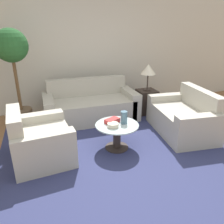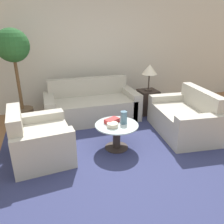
# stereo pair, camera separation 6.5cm
# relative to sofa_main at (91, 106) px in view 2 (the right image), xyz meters

# --- Properties ---
(ground_plane) EXTENTS (14.00, 14.00, 0.00)m
(ground_plane) POSITION_rel_sofa_main_xyz_m (0.10, -1.94, -0.28)
(ground_plane) COLOR #8E603D
(wall_back) EXTENTS (10.00, 0.06, 2.60)m
(wall_back) POSITION_rel_sofa_main_xyz_m (0.10, 0.81, 1.02)
(wall_back) COLOR beige
(wall_back) RESTS_ON ground_plane
(rug) EXTENTS (3.68, 3.59, 0.01)m
(rug) POSITION_rel_sofa_main_xyz_m (0.11, -1.37, -0.28)
(rug) COLOR navy
(rug) RESTS_ON ground_plane
(sofa_main) EXTENTS (1.94, 0.90, 0.84)m
(sofa_main) POSITION_rel_sofa_main_xyz_m (0.00, 0.00, 0.00)
(sofa_main) COLOR #B2AD9E
(sofa_main) RESTS_ON ground_plane
(armchair) EXTENTS (0.91, 1.05, 0.81)m
(armchair) POSITION_rel_sofa_main_xyz_m (-1.11, -1.29, -0.00)
(armchair) COLOR #B2AD9E
(armchair) RESTS_ON ground_plane
(loveseat) EXTENTS (1.00, 1.45, 0.83)m
(loveseat) POSITION_rel_sofa_main_xyz_m (1.52, -1.22, -0.00)
(loveseat) COLOR #B2AD9E
(loveseat) RESTS_ON ground_plane
(coffee_table) EXTENTS (0.70, 0.70, 0.43)m
(coffee_table) POSITION_rel_sofa_main_xyz_m (0.11, -1.37, -0.01)
(coffee_table) COLOR #332823
(coffee_table) RESTS_ON ground_plane
(side_table) EXTENTS (0.41, 0.41, 0.54)m
(side_table) POSITION_rel_sofa_main_xyz_m (1.30, -0.09, -0.01)
(side_table) COLOR #332823
(side_table) RESTS_ON ground_plane
(table_lamp) EXTENTS (0.34, 0.34, 0.58)m
(table_lamp) POSITION_rel_sofa_main_xyz_m (1.30, -0.09, 0.72)
(table_lamp) COLOR #332823
(table_lamp) RESTS_ON side_table
(potted_plant) EXTENTS (0.60, 0.60, 1.88)m
(potted_plant) POSITION_rel_sofa_main_xyz_m (-1.39, 0.03, 0.98)
(potted_plant) COLOR brown
(potted_plant) RESTS_ON ground_plane
(vase) EXTENTS (0.11, 0.11, 0.21)m
(vase) POSITION_rel_sofa_main_xyz_m (0.23, -1.37, 0.25)
(vase) COLOR slate
(vase) RESTS_ON coffee_table
(bowl) EXTENTS (0.18, 0.18, 0.06)m
(bowl) POSITION_rel_sofa_main_xyz_m (0.02, -1.44, 0.18)
(bowl) COLOR beige
(bowl) RESTS_ON coffee_table
(book_stack) EXTENTS (0.27, 0.22, 0.07)m
(book_stack) POSITION_rel_sofa_main_xyz_m (0.06, -1.28, 0.18)
(book_stack) COLOR #BC3333
(book_stack) RESTS_ON coffee_table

